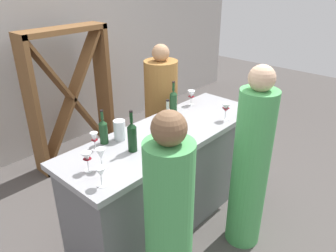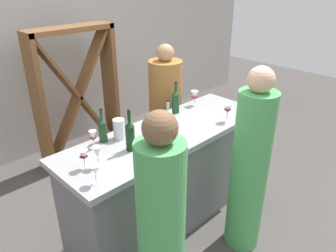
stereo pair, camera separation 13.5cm
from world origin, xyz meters
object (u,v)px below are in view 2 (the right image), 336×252
object	(u,v)px
wine_bottle_second_right_olive_green	(176,101)
person_left_guest	(250,169)
wine_glass_near_right	(97,153)
wine_glass_far_center	(93,137)
wine_bottle_center_clear_pale	(168,118)
person_right_guest	(165,115)
wine_glass_far_left	(84,156)
wine_glass_far_right	(195,96)
water_pitcher	(119,129)
wine_rack	(78,96)
wine_glass_near_left	(228,110)
person_center_guest	(161,229)
wine_bottle_second_left_dark_green	(130,135)
wine_glass_near_center	(95,170)
wine_bottle_leftmost_olive_green	(103,129)

from	to	relation	value
wine_bottle_second_right_olive_green	person_left_guest	distance (m)	0.98
wine_glass_near_right	wine_glass_far_center	distance (m)	0.28
wine_bottle_center_clear_pale	person_right_guest	world-z (taller)	person_right_guest
wine_glass_far_left	wine_glass_far_right	xyz separation A→B (m)	(1.46, 0.24, -0.00)
wine_bottle_second_right_olive_green	water_pitcher	xyz separation A→B (m)	(-0.72, -0.04, -0.04)
wine_rack	water_pitcher	bearing A→B (deg)	-107.15
wine_rack	water_pitcher	xyz separation A→B (m)	(-0.45, -1.45, 0.22)
wine_glass_near_left	person_center_guest	bearing A→B (deg)	-162.10
wine_bottle_second_left_dark_green	wine_bottle_second_right_olive_green	world-z (taller)	wine_bottle_second_left_dark_green
wine_bottle_second_right_olive_green	wine_glass_near_right	size ratio (longest dim) A/B	2.01
wine_bottle_second_right_olive_green	wine_glass_near_center	bearing A→B (deg)	-159.80
wine_bottle_leftmost_olive_green	wine_bottle_second_right_olive_green	xyz separation A→B (m)	(0.85, -0.00, 0.01)
wine_bottle_second_right_olive_green	wine_glass_far_left	world-z (taller)	wine_bottle_second_right_olive_green
wine_bottle_second_left_dark_green	person_right_guest	bearing A→B (deg)	33.37
wine_bottle_second_left_dark_green	wine_glass_near_right	world-z (taller)	wine_bottle_second_left_dark_green
person_right_guest	wine_glass_near_left	bearing A→B (deg)	4.03
wine_bottle_leftmost_olive_green	wine_glass_near_left	distance (m)	1.15
wine_glass_near_left	water_pitcher	xyz separation A→B (m)	(-0.92, 0.43, -0.03)
wine_bottle_center_clear_pale	wine_glass_far_left	size ratio (longest dim) A/B	1.90
wine_glass_far_left	person_center_guest	xyz separation A→B (m)	(0.14, -0.63, -0.34)
wine_bottle_leftmost_olive_green	wine_glass_far_center	xyz separation A→B (m)	(-0.12, -0.04, -0.01)
wine_bottle_leftmost_olive_green	wine_glass_near_left	size ratio (longest dim) A/B	1.78
wine_bottle_center_clear_pale	wine_bottle_second_right_olive_green	xyz separation A→B (m)	(0.32, 0.21, 0.01)
person_right_guest	person_left_guest	bearing A→B (deg)	-5.24
wine_glass_near_right	wine_glass_far_left	xyz separation A→B (m)	(-0.08, 0.04, -0.01)
wine_bottle_second_left_dark_green	person_left_guest	xyz separation A→B (m)	(0.69, -0.66, -0.33)
wine_bottle_second_right_olive_green	wine_glass_near_left	distance (m)	0.51
wine_bottle_second_right_olive_green	wine_glass_near_right	bearing A→B (deg)	-165.45
wine_glass_far_left	person_right_guest	size ratio (longest dim) A/B	0.10
wine_glass_near_center	person_center_guest	xyz separation A→B (m)	(0.19, -0.42, -0.34)
wine_glass_near_left	person_right_guest	distance (m)	1.00
water_pitcher	wine_glass_near_right	bearing A→B (deg)	-147.13
person_center_guest	person_right_guest	bearing A→B (deg)	-65.31
wine_rack	wine_glass_far_left	xyz separation A→B (m)	(-0.91, -1.65, 0.24)
wine_glass_far_left	wine_glass_far_right	size ratio (longest dim) A/B	0.96
wine_glass_near_right	water_pitcher	xyz separation A→B (m)	(0.37, 0.24, -0.03)
wine_glass_far_right	person_right_guest	xyz separation A→B (m)	(0.02, 0.45, -0.37)
wine_rack	wine_bottle_leftmost_olive_green	xyz separation A→B (m)	(-0.58, -1.41, 0.24)
wine_glass_near_center	wine_bottle_leftmost_olive_green	bearing A→B (deg)	50.47
wine_glass_near_left	wine_glass_far_center	bearing A→B (deg)	159.32
wine_bottle_second_left_dark_green	water_pitcher	xyz separation A→B (m)	(0.06, 0.22, -0.04)
wine_bottle_second_right_olive_green	person_right_guest	xyz separation A→B (m)	(0.30, 0.45, -0.38)
wine_bottle_center_clear_pale	wine_rack	bearing A→B (deg)	88.35
wine_glass_near_left	wine_glass_far_center	world-z (taller)	wine_glass_near_left
wine_glass_far_left	water_pitcher	size ratio (longest dim) A/B	0.87
wine_bottle_center_clear_pale	wine_bottle_second_right_olive_green	bearing A→B (deg)	33.79
wine_glass_far_left	person_right_guest	xyz separation A→B (m)	(1.48, 0.69, -0.37)
wine_glass_near_left	person_right_guest	xyz separation A→B (m)	(0.10, 0.92, -0.38)
wine_bottle_second_left_dark_green	water_pitcher	size ratio (longest dim) A/B	2.00
wine_bottle_center_clear_pale	wine_glass_near_left	distance (m)	0.58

